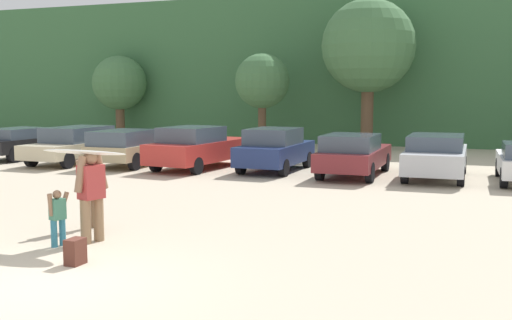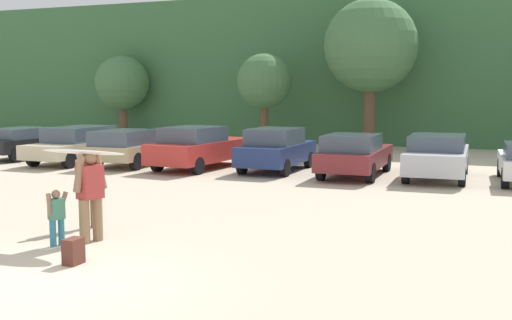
{
  "view_description": "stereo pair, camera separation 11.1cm",
  "coord_description": "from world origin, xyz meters",
  "px_view_note": "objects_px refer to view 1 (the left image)",
  "views": [
    {
      "loc": [
        6.43,
        -7.46,
        2.97
      ],
      "look_at": [
        0.65,
        7.38,
        1.17
      ],
      "focal_mm": 43.89,
      "sensor_mm": 36.0,
      "label": 1
    },
    {
      "loc": [
        6.53,
        -7.42,
        2.97
      ],
      "look_at": [
        0.65,
        7.38,
        1.17
      ],
      "focal_mm": 43.89,
      "sensor_mm": 36.0,
      "label": 2
    }
  ],
  "objects_px": {
    "parked_car_navy": "(275,149)",
    "surfboard_white": "(84,152)",
    "parked_car_red": "(197,147)",
    "backpack_dropped": "(75,252)",
    "parked_car_black": "(23,142)",
    "parked_car_maroon": "(353,154)",
    "person_companion": "(89,187)",
    "parked_car_tan": "(131,146)",
    "person_child": "(58,215)",
    "person_adult": "(91,191)",
    "parked_car_silver": "(436,155)",
    "parked_car_champagne": "(75,144)"
  },
  "relations": [
    {
      "from": "parked_car_red",
      "to": "parked_car_navy",
      "type": "bearing_deg",
      "value": -76.76
    },
    {
      "from": "parked_car_black",
      "to": "person_adult",
      "type": "xyz_separation_m",
      "value": [
        11.77,
        -11.38,
        0.28
      ]
    },
    {
      "from": "parked_car_tan",
      "to": "person_adult",
      "type": "distance_m",
      "value": 12.43
    },
    {
      "from": "parked_car_red",
      "to": "person_child",
      "type": "relative_size",
      "value": 4.56
    },
    {
      "from": "surfboard_white",
      "to": "person_adult",
      "type": "bearing_deg",
      "value": -143.21
    },
    {
      "from": "parked_car_red",
      "to": "backpack_dropped",
      "type": "height_order",
      "value": "parked_car_red"
    },
    {
      "from": "person_adult",
      "to": "surfboard_white",
      "type": "xyz_separation_m",
      "value": [
        -0.1,
        -0.07,
        0.76
      ]
    },
    {
      "from": "parked_car_navy",
      "to": "surfboard_white",
      "type": "height_order",
      "value": "surfboard_white"
    },
    {
      "from": "parked_car_red",
      "to": "person_companion",
      "type": "relative_size",
      "value": 3.13
    },
    {
      "from": "parked_car_black",
      "to": "parked_car_silver",
      "type": "bearing_deg",
      "value": -85.04
    },
    {
      "from": "parked_car_black",
      "to": "parked_car_champagne",
      "type": "height_order",
      "value": "parked_car_champagne"
    },
    {
      "from": "parked_car_navy",
      "to": "parked_car_red",
      "type": "bearing_deg",
      "value": 98.17
    },
    {
      "from": "person_child",
      "to": "person_companion",
      "type": "bearing_deg",
      "value": -59.26
    },
    {
      "from": "person_companion",
      "to": "surfboard_white",
      "type": "relative_size",
      "value": 0.83
    },
    {
      "from": "parked_car_tan",
      "to": "surfboard_white",
      "type": "bearing_deg",
      "value": -153.25
    },
    {
      "from": "parked_car_champagne",
      "to": "parked_car_red",
      "type": "height_order",
      "value": "parked_car_red"
    },
    {
      "from": "backpack_dropped",
      "to": "parked_car_silver",
      "type": "bearing_deg",
      "value": 70.06
    },
    {
      "from": "parked_car_champagne",
      "to": "parked_car_maroon",
      "type": "distance_m",
      "value": 11.36
    },
    {
      "from": "parked_car_navy",
      "to": "surfboard_white",
      "type": "relative_size",
      "value": 2.18
    },
    {
      "from": "parked_car_tan",
      "to": "parked_car_maroon",
      "type": "relative_size",
      "value": 0.94
    },
    {
      "from": "parked_car_silver",
      "to": "person_companion",
      "type": "relative_size",
      "value": 3.0
    },
    {
      "from": "surfboard_white",
      "to": "backpack_dropped",
      "type": "distance_m",
      "value": 2.2
    },
    {
      "from": "parked_car_black",
      "to": "person_companion",
      "type": "height_order",
      "value": "person_companion"
    },
    {
      "from": "parked_car_silver",
      "to": "person_child",
      "type": "height_order",
      "value": "parked_car_silver"
    },
    {
      "from": "parked_car_red",
      "to": "person_child",
      "type": "xyz_separation_m",
      "value": [
        2.81,
        -11.53,
        -0.2
      ]
    },
    {
      "from": "parked_car_champagne",
      "to": "parked_car_tan",
      "type": "distance_m",
      "value": 2.61
    },
    {
      "from": "parked_car_black",
      "to": "parked_car_maroon",
      "type": "height_order",
      "value": "parked_car_maroon"
    },
    {
      "from": "parked_car_maroon",
      "to": "backpack_dropped",
      "type": "relative_size",
      "value": 10.44
    },
    {
      "from": "parked_car_black",
      "to": "surfboard_white",
      "type": "distance_m",
      "value": 16.38
    },
    {
      "from": "person_adult",
      "to": "backpack_dropped",
      "type": "bearing_deg",
      "value": 132.07
    },
    {
      "from": "parked_car_champagne",
      "to": "backpack_dropped",
      "type": "distance_m",
      "value": 15.44
    },
    {
      "from": "parked_car_tan",
      "to": "person_companion",
      "type": "height_order",
      "value": "person_companion"
    },
    {
      "from": "parked_car_champagne",
      "to": "parked_car_maroon",
      "type": "height_order",
      "value": "parked_car_maroon"
    },
    {
      "from": "parked_car_silver",
      "to": "parked_car_red",
      "type": "bearing_deg",
      "value": 91.74
    },
    {
      "from": "parked_car_tan",
      "to": "surfboard_white",
      "type": "relative_size",
      "value": 2.33
    },
    {
      "from": "parked_car_silver",
      "to": "parked_car_black",
      "type": "bearing_deg",
      "value": 88.8
    },
    {
      "from": "parked_car_tan",
      "to": "parked_car_navy",
      "type": "relative_size",
      "value": 1.07
    },
    {
      "from": "parked_car_tan",
      "to": "person_adult",
      "type": "bearing_deg",
      "value": -152.7
    },
    {
      "from": "parked_car_black",
      "to": "person_adult",
      "type": "distance_m",
      "value": 16.37
    },
    {
      "from": "parked_car_black",
      "to": "surfboard_white",
      "type": "bearing_deg",
      "value": -130.15
    },
    {
      "from": "parked_car_tan",
      "to": "person_companion",
      "type": "relative_size",
      "value": 2.81
    },
    {
      "from": "parked_car_black",
      "to": "person_child",
      "type": "distance_m",
      "value": 16.43
    },
    {
      "from": "parked_car_navy",
      "to": "parked_car_silver",
      "type": "bearing_deg",
      "value": -88.02
    },
    {
      "from": "parked_car_tan",
      "to": "parked_car_navy",
      "type": "xyz_separation_m",
      "value": [
        5.77,
        0.57,
        0.04
      ]
    },
    {
      "from": "parked_car_red",
      "to": "parked_car_silver",
      "type": "xyz_separation_m",
      "value": [
        8.62,
        0.54,
        -0.03
      ]
    },
    {
      "from": "parked_car_navy",
      "to": "parked_car_silver",
      "type": "height_order",
      "value": "parked_car_navy"
    },
    {
      "from": "person_child",
      "to": "person_adult",
      "type": "bearing_deg",
      "value": -113.04
    },
    {
      "from": "surfboard_white",
      "to": "parked_car_black",
      "type": "bearing_deg",
      "value": -43.64
    },
    {
      "from": "parked_car_black",
      "to": "backpack_dropped",
      "type": "xyz_separation_m",
      "value": [
        12.44,
        -12.8,
        -0.51
      ]
    },
    {
      "from": "parked_car_red",
      "to": "person_companion",
      "type": "distance_m",
      "value": 10.31
    }
  ]
}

